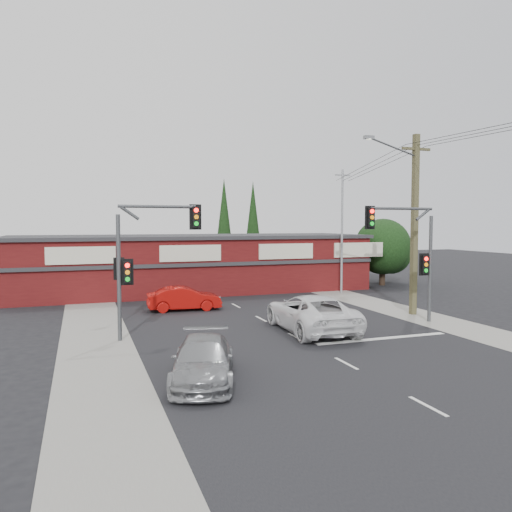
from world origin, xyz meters
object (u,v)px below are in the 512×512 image
object	(u,v)px
white_suv	(311,313)
silver_suv	(203,360)
red_sedan	(184,298)
shop_building	(193,263)
utility_pole	(413,218)

from	to	relation	value
white_suv	silver_suv	bearing A→B (deg)	43.69
white_suv	silver_suv	xyz separation A→B (m)	(-6.60, -5.70, -0.18)
white_suv	silver_suv	distance (m)	8.72
white_suv	red_sedan	size ratio (longest dim) A/B	1.47
shop_building	silver_suv	bearing A→B (deg)	-101.48
shop_building	utility_pole	xyz separation A→B (m)	(9.36, -14.00, 3.26)
white_suv	shop_building	bearing A→B (deg)	-79.22
red_sedan	utility_pole	bearing A→B (deg)	-111.82
white_suv	shop_building	distance (m)	16.14
silver_suv	utility_pole	size ratio (longest dim) A/B	0.48
silver_suv	utility_pole	world-z (taller)	utility_pole
white_suv	utility_pole	size ratio (longest dim) A/B	0.63
white_suv	shop_building	world-z (taller)	shop_building
silver_suv	red_sedan	bearing A→B (deg)	97.65
silver_suv	red_sedan	xyz separation A→B (m)	(2.04, 13.28, 0.02)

